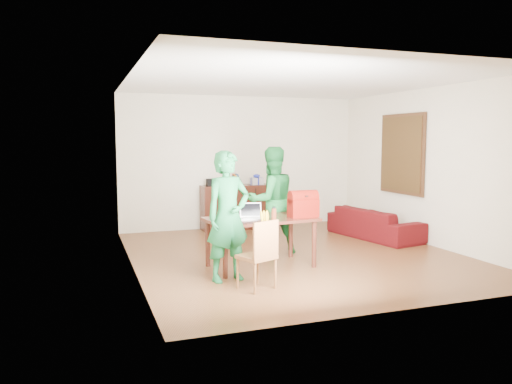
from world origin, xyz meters
name	(u,v)px	position (x,y,z in m)	size (l,w,h in m)	color
room	(293,172)	(0.01, 0.13, 1.31)	(5.20, 5.70, 2.90)	#421E10
table	(261,224)	(-0.77, -0.52, 0.62)	(1.59, 0.98, 0.71)	black
chair	(257,269)	(-1.17, -1.51, 0.25)	(0.50, 0.49, 0.86)	brown
person_near	(228,216)	(-1.40, -1.02, 0.84)	(0.61, 0.40, 1.68)	#155E2F
person_far	(271,201)	(-0.32, 0.20, 0.85)	(0.83, 0.65, 1.71)	#156228
laptop	(252,216)	(-0.93, -0.59, 0.75)	(0.35, 0.28, 0.22)	white
bananas	(264,220)	(-0.85, -0.89, 0.74)	(0.16, 0.10, 0.06)	gold
bottle	(274,214)	(-0.71, -0.88, 0.81)	(0.07, 0.07, 0.20)	#5F2715
red_bag	(303,206)	(-0.16, -0.64, 0.86)	(0.41, 0.24, 0.30)	#6D0F07
sofa	(374,223)	(1.95, 0.77, 0.28)	(1.88, 0.74, 0.55)	#3D070D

